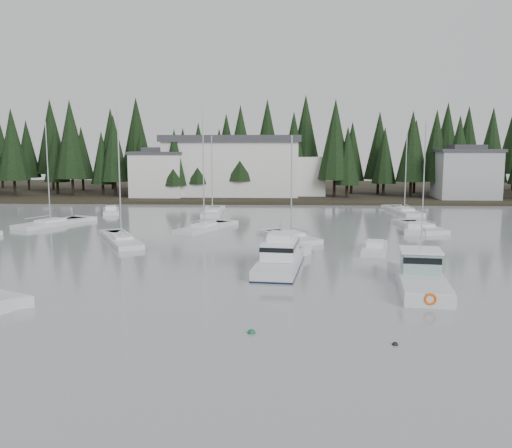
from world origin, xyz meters
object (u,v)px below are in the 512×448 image
Objects in this scene: sailboat_1 at (122,241)px; sailboat_7 at (404,212)px; sailboat_10 at (212,213)px; runabout_3 at (111,212)px; cabin_cruiser_center at (280,260)px; runabout_1 at (375,250)px; sailboat_5 at (204,229)px; lobster_boat_teal at (422,281)px; sailboat_9 at (422,229)px; house_east_a at (466,173)px; harbor_inn at (243,166)px; sailboat_0 at (291,239)px; runabout_4 at (415,231)px; house_west at (158,173)px; sailboat_4 at (51,225)px.

sailboat_7 is at bearing -78.61° from sailboat_1.
runabout_3 is (-14.73, 0.24, 0.08)m from sailboat_10.
runabout_1 is at bearing -42.65° from cabin_cruiser_center.
sailboat_5 is at bearing 66.14° from runabout_1.
sailboat_7 is (8.05, 43.77, -0.53)m from lobster_boat_teal.
sailboat_9 reaches higher than lobster_boat_teal.
sailboat_9 is (32.69, 10.14, -0.01)m from sailboat_1.
house_east_a is 39.21m from harbor_inn.
sailboat_7 is at bearing -64.74° from sailboat_0.
cabin_cruiser_center is at bearing -120.10° from house_east_a.
house_east_a reaches higher than runabout_4.
cabin_cruiser_center is at bearing -132.58° from sailboat_5.
runabout_4 is (-1.26, -1.99, 0.06)m from sailboat_9.
runabout_3 is at bearing 69.05° from sailboat_5.
sailboat_1 reaches higher than harbor_inn.
sailboat_0 is 0.87× the size of sailboat_9.
runabout_1 is at bearing 165.18° from runabout_4.
harbor_inn is 39.82m from sailboat_5.
lobster_boat_teal is (16.81, -65.67, -5.19)m from harbor_inn.
sailboat_10 is at bearing 88.83° from sailboat_7.
harbor_inn is 2.81× the size of cabin_cruiser_center.
house_east_a reaches higher than runabout_1.
house_west is 48.41m from sailboat_0.
sailboat_9 reaches higher than runabout_4.
sailboat_4 is at bearing -151.82° from house_east_a.
house_west is 44.25m from sailboat_7.
harbor_inn is 30.22m from runabout_3.
cabin_cruiser_center is 0.91× the size of sailboat_10.
sailboat_5 is at bearing -139.38° from house_east_a.
runabout_3 is (-34.29, 41.68, -0.45)m from lobster_boat_teal.
cabin_cruiser_center is at bearing 148.55° from sailboat_7.
sailboat_9 is (38.56, -34.57, -4.59)m from house_west.
sailboat_10 is 1.77× the size of runabout_1.
harbor_inn is at bearing 13.52° from cabin_cruiser_center.
sailboat_1 is at bearing -177.74° from runabout_3.
sailboat_10 is at bearing -96.49° from harbor_inn.
lobster_boat_teal is 0.70× the size of sailboat_4.
harbor_inn is at bearing 22.50° from sailboat_9.
sailboat_10 reaches higher than sailboat_0.
sailboat_5 reaches higher than sailboat_1.
sailboat_10 is 14.73m from runabout_3.
lobster_boat_teal is at bearing -62.93° from house_west.
harbor_inn is (-38.96, 4.34, 0.87)m from house_east_a.
sailboat_4 is 43.61m from runabout_4.
sailboat_0 is (23.15, -42.27, -4.59)m from house_west.
runabout_1 is (37.02, -15.38, 0.07)m from sailboat_4.
lobster_boat_teal is at bearing -120.95° from sailboat_5.
runabout_4 is (-2.60, -18.01, 0.08)m from sailboat_7.
lobster_boat_teal is 44.51m from sailboat_7.
cabin_cruiser_center is at bearing 65.37° from lobster_boat_teal.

